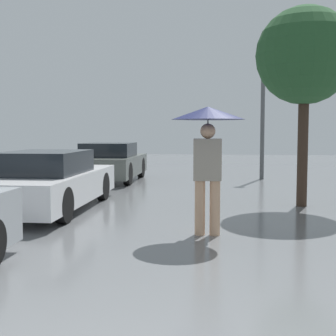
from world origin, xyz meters
TOP-DOWN VIEW (x-y plane):
  - pedestrian at (0.00, 5.59)m, footprint 1.10×1.10m
  - parked_car_middle at (-3.22, 7.58)m, footprint 1.67×4.48m
  - parked_car_farthest at (-3.24, 13.13)m, footprint 1.77×3.87m
  - tree at (1.93, 8.57)m, footprint 2.02×2.02m
  - street_lamp at (1.63, 14.18)m, footprint 0.32×0.32m

SIDE VIEW (x-z plane):
  - parked_car_middle at x=-3.22m, z-range -0.03..1.16m
  - parked_car_farthest at x=-3.24m, z-range -0.03..1.19m
  - pedestrian at x=0.00m, z-range 0.57..2.53m
  - street_lamp at x=1.63m, z-range 0.49..4.43m
  - tree at x=1.93m, z-range 1.04..5.19m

